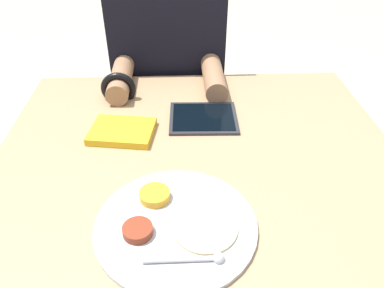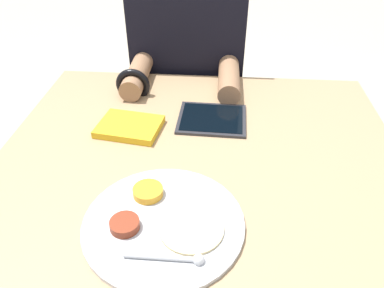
{
  "view_description": "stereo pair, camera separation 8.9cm",
  "coord_description": "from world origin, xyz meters",
  "px_view_note": "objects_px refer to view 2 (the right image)",
  "views": [
    {
      "loc": [
        -0.05,
        -0.72,
        1.31
      ],
      "look_at": [
        -0.02,
        0.0,
        0.78
      ],
      "focal_mm": 35.0,
      "sensor_mm": 36.0,
      "label": 1
    },
    {
      "loc": [
        0.04,
        -0.72,
        1.31
      ],
      "look_at": [
        -0.02,
        0.0,
        0.78
      ],
      "focal_mm": 35.0,
      "sensor_mm": 36.0,
      "label": 2
    }
  ],
  "objects_px": {
    "tablet_device": "(212,119)",
    "thali_tray": "(163,222)",
    "person_diner": "(188,97)",
    "red_notebook": "(130,127)"
  },
  "relations": [
    {
      "from": "thali_tray",
      "to": "red_notebook",
      "type": "height_order",
      "value": "thali_tray"
    },
    {
      "from": "thali_tray",
      "to": "red_notebook",
      "type": "bearing_deg",
      "value": 112.91
    },
    {
      "from": "red_notebook",
      "to": "person_diner",
      "type": "bearing_deg",
      "value": 75.52
    },
    {
      "from": "red_notebook",
      "to": "tablet_device",
      "type": "relative_size",
      "value": 0.93
    },
    {
      "from": "thali_tray",
      "to": "person_diner",
      "type": "bearing_deg",
      "value": 91.43
    },
    {
      "from": "tablet_device",
      "to": "thali_tray",
      "type": "bearing_deg",
      "value": -101.9
    },
    {
      "from": "red_notebook",
      "to": "tablet_device",
      "type": "bearing_deg",
      "value": 16.34
    },
    {
      "from": "red_notebook",
      "to": "person_diner",
      "type": "distance_m",
      "value": 0.52
    },
    {
      "from": "tablet_device",
      "to": "person_diner",
      "type": "xyz_separation_m",
      "value": [
        -0.11,
        0.41,
        -0.16
      ]
    },
    {
      "from": "thali_tray",
      "to": "tablet_device",
      "type": "distance_m",
      "value": 0.41
    }
  ]
}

